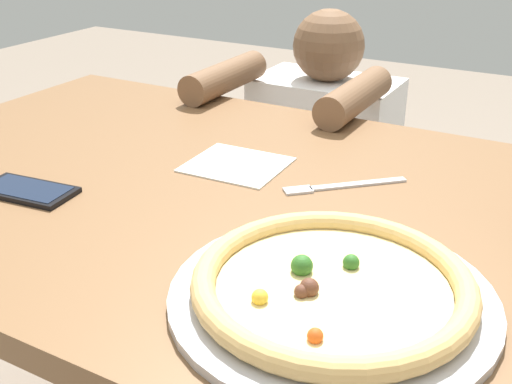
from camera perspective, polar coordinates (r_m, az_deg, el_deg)
The scene contains 6 objects.
dining_table at distance 1.04m, azimuth -2.32°, elevation -5.04°, with size 1.36×0.85×0.75m.
pizza_near at distance 0.72m, azimuth 6.89°, elevation -8.58°, with size 0.37×0.37×0.04m.
paper_napkin at distance 1.08m, azimuth -1.75°, elevation 2.47°, with size 0.16×0.14×0.00m, color white.
fork at distance 1.01m, azimuth 7.51°, elevation 0.54°, with size 0.16×0.15×0.00m.
cell_phone at distance 1.04m, azimuth -19.91°, elevation 0.12°, with size 0.16×0.09×0.01m.
diner_seated at distance 1.74m, azimuth 5.79°, elevation -0.34°, with size 0.39×0.51×0.92m.
Camera 1 is at (0.48, -0.77, 1.17)m, focal length 44.40 mm.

